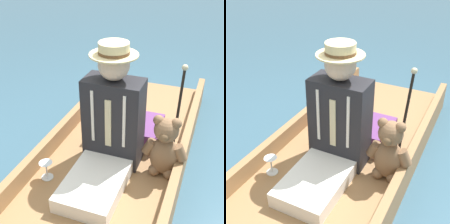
% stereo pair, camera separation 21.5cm
% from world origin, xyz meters
% --- Properties ---
extents(ground_plane, '(16.00, 16.00, 0.00)m').
position_xyz_m(ground_plane, '(0.00, 0.00, 0.00)').
color(ground_plane, '#385B70').
extents(punt_boat, '(1.05, 2.97, 0.27)m').
position_xyz_m(punt_boat, '(0.00, 0.00, 0.08)').
color(punt_boat, '#997047').
rests_on(punt_boat, ground_plane).
extents(seat_cushion, '(0.54, 0.38, 0.16)m').
position_xyz_m(seat_cushion, '(-0.01, -0.37, 0.22)').
color(seat_cushion, '#6B3875').
rests_on(seat_cushion, punt_boat).
extents(seated_person, '(0.41, 0.80, 0.91)m').
position_xyz_m(seated_person, '(0.00, 0.04, 0.47)').
color(seated_person, white).
rests_on(seated_person, punt_boat).
extents(teddy_bear, '(0.33, 0.19, 0.47)m').
position_xyz_m(teddy_bear, '(-0.38, -0.01, 0.35)').
color(teddy_bear, '#846042').
rests_on(teddy_bear, punt_boat).
extents(wine_glass, '(0.09, 0.09, 0.13)m').
position_xyz_m(wine_glass, '(0.37, 0.32, 0.23)').
color(wine_glass, silver).
rests_on(wine_glass, punt_boat).
extents(walking_cane, '(0.04, 0.26, 0.74)m').
position_xyz_m(walking_cane, '(-0.43, -0.19, 0.57)').
color(walking_cane, black).
rests_on(walking_cane, punt_boat).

